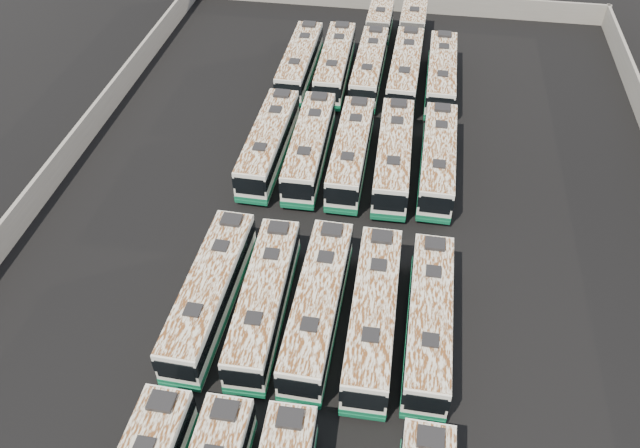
{
  "coord_description": "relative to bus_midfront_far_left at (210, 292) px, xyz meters",
  "views": [
    {
      "loc": [
        2.85,
        -30.3,
        29.53
      ],
      "look_at": [
        -1.98,
        -0.72,
        1.6
      ],
      "focal_mm": 35.0,
      "sensor_mm": 36.0,
      "label": 1
    }
  ],
  "objects": [
    {
      "name": "bus_midfront_far_right",
      "position": [
        12.76,
        0.06,
        -0.03
      ],
      "size": [
        2.43,
        11.29,
        3.18
      ],
      "rotation": [
        0.0,
        0.0,
        -0.0
      ],
      "color": "silver",
      "rests_on": "ground"
    },
    {
      "name": "bus_midfront_left",
      "position": [
        3.25,
        -0.02,
        -0.05
      ],
      "size": [
        2.6,
        11.24,
        3.15
      ],
      "rotation": [
        0.0,
        0.0,
        0.02
      ],
      "color": "silver",
      "rests_on": "ground"
    },
    {
      "name": "bus_back_left",
      "position": [
        3.33,
        28.14,
        0.01
      ],
      "size": [
        2.61,
        11.59,
        3.26
      ],
      "rotation": [
        0.0,
        0.0,
        0.01
      ],
      "color": "silver",
      "rests_on": "ground"
    },
    {
      "name": "bus_back_far_left",
      "position": [
        0.1,
        27.99,
        -0.03
      ],
      "size": [
        2.43,
        11.32,
        3.19
      ],
      "rotation": [
        0.0,
        0.0,
        -0.0
      ],
      "color": "silver",
      "rests_on": "ground"
    },
    {
      "name": "bus_midback_center",
      "position": [
        6.42,
        15.14,
        -0.02
      ],
      "size": [
        2.42,
        11.36,
        3.2
      ],
      "rotation": [
        0.0,
        0.0,
        0.0
      ],
      "color": "silver",
      "rests_on": "ground"
    },
    {
      "name": "bus_midback_far_right",
      "position": [
        12.88,
        15.29,
        -0.02
      ],
      "size": [
        2.54,
        11.39,
        3.2
      ],
      "rotation": [
        0.0,
        0.0,
        -0.01
      ],
      "color": "silver",
      "rests_on": "ground"
    },
    {
      "name": "bus_midback_right",
      "position": [
        9.62,
        15.13,
        0.02
      ],
      "size": [
        2.69,
        11.68,
        3.28
      ],
      "rotation": [
        0.0,
        0.0,
        0.02
      ],
      "color": "silver",
      "rests_on": "ground"
    },
    {
      "name": "bus_midback_far_left",
      "position": [
        0.08,
        15.22,
        -0.01
      ],
      "size": [
        2.59,
        11.51,
        3.23
      ],
      "rotation": [
        0.0,
        0.0,
        -0.01
      ],
      "color": "silver",
      "rests_on": "ground"
    },
    {
      "name": "bus_midfront_right",
      "position": [
        9.61,
        -0.1,
        0.02
      ],
      "size": [
        2.58,
        11.67,
        3.28
      ],
      "rotation": [
        0.0,
        0.0,
        0.01
      ],
      "color": "silver",
      "rests_on": "ground"
    },
    {
      "name": "bus_midback_left",
      "position": [
        3.25,
        15.25,
        -0.0
      ],
      "size": [
        2.59,
        11.53,
        3.24
      ],
      "rotation": [
        0.0,
        0.0,
        0.01
      ],
      "color": "silver",
      "rests_on": "ground"
    },
    {
      "name": "ground",
      "position": [
        7.38,
        7.64,
        -1.66
      ],
      "size": [
        140.0,
        140.0,
        0.0
      ],
      "primitive_type": "plane",
      "color": "black",
      "rests_on": "ground"
    },
    {
      "name": "bus_back_far_right",
      "position": [
        12.87,
        27.9,
        -0.01
      ],
      "size": [
        2.47,
        11.42,
        3.21
      ],
      "rotation": [
        0.0,
        0.0,
        -0.0
      ],
      "color": "silver",
      "rests_on": "ground"
    },
    {
      "name": "bus_back_center",
      "position": [
        6.47,
        31.07,
        -0.05
      ],
      "size": [
        2.53,
        17.41,
        3.15
      ],
      "rotation": [
        0.0,
        0.0,
        -0.01
      ],
      "color": "silver",
      "rests_on": "ground"
    },
    {
      "name": "bus_midfront_far_left",
      "position": [
        0.0,
        0.0,
        0.0
      ],
      "size": [
        2.71,
        11.57,
        3.24
      ],
      "rotation": [
        0.0,
        0.0,
        -0.02
      ],
      "color": "silver",
      "rests_on": "ground"
    },
    {
      "name": "bus_back_right",
      "position": [
        9.73,
        31.08,
        0.03
      ],
      "size": [
        2.83,
        18.27,
        3.31
      ],
      "rotation": [
        0.0,
        0.0,
        -0.02
      ],
      "color": "silver",
      "rests_on": "ground"
    },
    {
      "name": "bus_midfront_center",
      "position": [
        6.4,
        0.05,
        0.01
      ],
      "size": [
        2.62,
        11.63,
        3.27
      ],
      "rotation": [
        0.0,
        0.0,
        -0.01
      ],
      "color": "silver",
      "rests_on": "ground"
    },
    {
      "name": "perimeter_wall",
      "position": [
        7.38,
        7.64,
        -0.56
      ],
      "size": [
        45.2,
        73.2,
        2.2
      ],
      "color": "slate",
      "rests_on": "ground"
    }
  ]
}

